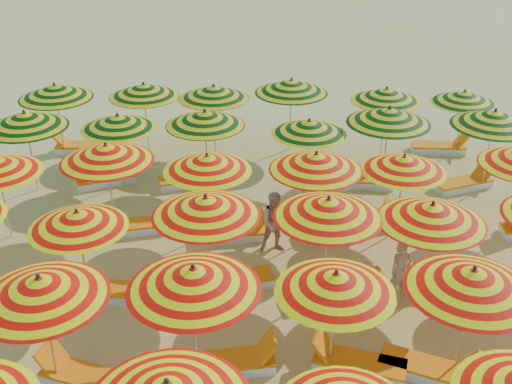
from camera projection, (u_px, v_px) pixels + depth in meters
ground at (256, 262)px, 15.16m from camera, size 120.00×120.00×0.00m
umbrella_7 at (40, 288)px, 10.69m from camera, size 2.68×2.68×2.43m
umbrella_8 at (193, 279)px, 10.85m from camera, size 2.60×2.60×2.48m
umbrella_9 at (336, 283)px, 11.06m from camera, size 2.25×2.25×2.27m
umbrella_10 at (473, 280)px, 10.88m from camera, size 2.61×2.61×2.44m
umbrella_13 at (78, 220)px, 13.11m from camera, size 2.13×2.13×2.18m
umbrella_14 at (206, 206)px, 13.17m from camera, size 2.96×2.96×2.42m
umbrella_15 at (328, 208)px, 13.11m from camera, size 2.90×2.90×2.42m
umbrella_16 at (432, 213)px, 12.99m from camera, size 2.85×2.85×2.38m
umbrella_19 at (106, 153)px, 15.47m from camera, size 2.54×2.54×2.43m
umbrella_20 at (207, 163)px, 15.30m from camera, size 2.41×2.41×2.27m
umbrella_21 at (316, 162)px, 15.13m from camera, size 2.32×2.32×2.39m
umbrella_22 at (404, 164)px, 15.41m from camera, size 2.13×2.13×2.21m
umbrella_24 at (25, 120)px, 17.38m from camera, size 2.34×2.34×2.43m
umbrella_25 at (118, 122)px, 17.71m from camera, size 2.34×2.34×2.24m
umbrella_26 at (205, 118)px, 17.67m from camera, size 2.85×2.85×2.35m
umbrella_27 at (309, 127)px, 17.46m from camera, size 2.28×2.28×2.20m
umbrella_28 at (389, 116)px, 17.57m from camera, size 2.57×2.57×2.47m
umbrella_29 at (494, 118)px, 17.42m from camera, size 2.97×2.97×2.46m
umbrella_30 at (55, 91)px, 19.53m from camera, size 2.83×2.83×2.40m
umbrella_31 at (144, 90)px, 19.82m from camera, size 2.82×2.82×2.33m
umbrella_32 at (214, 92)px, 19.66m from camera, size 2.59×2.59×2.32m
umbrella_33 at (291, 86)px, 19.89m from camera, size 2.60×2.60×2.43m
umbrella_34 at (386, 95)px, 19.52m from camera, size 2.41×2.41×2.30m
umbrella_35 at (464, 97)px, 19.74m from camera, size 2.63×2.63×2.15m
lounger_4 at (85, 378)px, 11.60m from camera, size 1.83×1.10×0.69m
lounger_5 at (231, 363)px, 11.95m from camera, size 1.80×0.83×0.69m
lounger_6 at (357, 364)px, 11.91m from camera, size 1.83×1.04×0.69m
lounger_7 at (428, 369)px, 11.79m from camera, size 1.82×1.20×0.69m
lounger_9 at (115, 292)px, 13.87m from camera, size 1.78×0.76×0.69m
lounger_10 at (232, 281)px, 14.21m from camera, size 1.82×1.03×0.69m
lounger_11 at (346, 283)px, 14.17m from camera, size 1.82×0.99×0.69m
lounger_12 at (443, 289)px, 13.96m from camera, size 1.81×0.91×0.69m
lounger_13 at (133, 227)px, 16.28m from camera, size 1.82×0.94×0.69m
lounger_14 at (233, 233)px, 16.00m from camera, size 1.80×0.84×0.69m
lounger_15 at (336, 231)px, 16.10m from camera, size 1.82×0.95×0.69m
lounger_16 at (414, 223)px, 16.42m from camera, size 1.83×1.14×0.69m
lounger_18 at (104, 179)px, 18.62m from camera, size 1.82×1.20×0.69m
lounger_19 at (190, 180)px, 18.59m from camera, size 1.83×1.07×0.69m
lounger_20 at (324, 185)px, 18.32m from camera, size 1.83×1.06×0.69m
lounger_21 at (361, 181)px, 18.54m from camera, size 1.79×0.77×0.69m
lounger_22 at (464, 183)px, 18.40m from camera, size 1.82×1.18×0.69m
lounger_23 at (82, 147)px, 20.65m from camera, size 1.75×0.65×0.69m
lounger_24 at (440, 147)px, 20.63m from camera, size 1.76×0.68×0.69m
beachgoer_b at (276, 222)px, 15.25m from camera, size 0.83×0.69×1.56m
beachgoer_a at (401, 271)px, 13.65m from camera, size 0.57×0.46×1.36m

